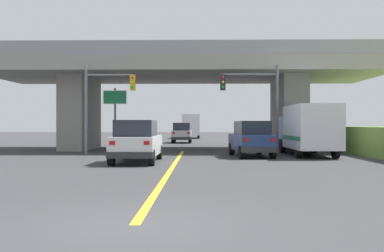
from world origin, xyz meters
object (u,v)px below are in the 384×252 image
suv_lead (137,141)px  sedan_oncoming (182,133)px  traffic_signal_farside (103,97)px  suv_crossing (251,139)px  box_truck (308,129)px  traffic_signal_nearside (257,96)px  highway_sign (115,105)px  semi_truck_distant (191,126)px

suv_lead → sedan_oncoming: bearing=87.0°
suv_lead → sedan_oncoming: same height
sedan_oncoming → traffic_signal_farside: size_ratio=0.80×
suv_crossing → traffic_signal_farside: size_ratio=0.81×
suv_crossing → sedan_oncoming: (-4.73, 19.30, 0.00)m
sedan_oncoming → traffic_signal_farside: traffic_signal_farside is taller
suv_lead → box_truck: size_ratio=0.71×
traffic_signal_nearside → traffic_signal_farside: 9.54m
sedan_oncoming → suv_lead: bearing=-93.0°
suv_lead → box_truck: box_truck is taller
suv_lead → traffic_signal_nearside: size_ratio=0.88×
traffic_signal_farside → highway_sign: traffic_signal_farside is taller
traffic_signal_nearside → traffic_signal_farside: traffic_signal_farside is taller
sedan_oncoming → highway_sign: (-3.86, -14.96, 2.12)m
traffic_signal_nearside → highway_sign: bearing=166.2°
sedan_oncoming → traffic_signal_farside: bearing=-103.8°
traffic_signal_nearside → traffic_signal_farside: bearing=179.1°
suv_lead → traffic_signal_farside: 7.24m
box_truck → traffic_signal_nearside: 3.64m
traffic_signal_nearside → traffic_signal_farside: size_ratio=0.99×
box_truck → traffic_signal_farside: traffic_signal_farside is taller
suv_crossing → sedan_oncoming: same height
traffic_signal_nearside → traffic_signal_farside: (-9.53, 0.15, -0.01)m
highway_sign → semi_truck_distant: (4.49, 31.03, -1.44)m
highway_sign → semi_truck_distant: bearing=81.8°
traffic_signal_farside → suv_crossing: bearing=-14.0°
highway_sign → suv_crossing: bearing=-26.8°
highway_sign → suv_lead: bearing=-72.0°
traffic_signal_farside → semi_truck_distant: (4.83, 33.15, -1.86)m
traffic_signal_farside → semi_truck_distant: size_ratio=0.76×
suv_lead → highway_sign: (-2.67, 8.19, 2.11)m
traffic_signal_farside → traffic_signal_nearside: bearing=-0.9°
suv_crossing → traffic_signal_farside: 9.55m
suv_crossing → sedan_oncoming: 19.87m
box_truck → highway_sign: highway_sign is taller
highway_sign → sedan_oncoming: bearing=75.5°
sedan_oncoming → semi_truck_distant: size_ratio=0.61×
suv_lead → traffic_signal_nearside: traffic_signal_nearside is taller
traffic_signal_nearside → highway_sign: traffic_signal_nearside is taller
traffic_signal_farside → semi_truck_distant: traffic_signal_farside is taller
suv_lead → highway_sign: 8.87m
box_truck → sedan_oncoming: size_ratio=1.54×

